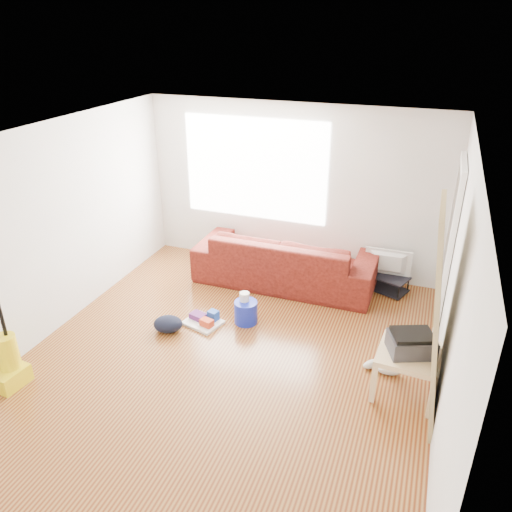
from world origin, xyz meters
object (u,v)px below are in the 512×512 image
(bucket, at_px, (246,322))
(backpack, at_px, (169,331))
(side_table, at_px, (409,359))
(cleaning_tray, at_px, (204,320))
(tv_stand, at_px, (385,282))
(vacuum, at_px, (8,362))
(sofa, at_px, (285,282))

(bucket, relative_size, backpack, 0.82)
(side_table, height_order, cleaning_tray, side_table)
(tv_stand, height_order, bucket, tv_stand)
(side_table, bearing_deg, vacuum, -161.78)
(tv_stand, bearing_deg, backpack, -119.57)
(sofa, height_order, tv_stand, sofa)
(sofa, distance_m, cleaning_tray, 1.56)
(cleaning_tray, height_order, vacuum, vacuum)
(bucket, bearing_deg, vacuum, -134.43)
(sofa, bearing_deg, vacuum, 56.76)
(side_table, xyz_separation_m, bucket, (-2.03, 0.66, -0.42))
(tv_stand, distance_m, cleaning_tray, 2.66)
(sofa, bearing_deg, tv_stand, -169.17)
(side_table, bearing_deg, bucket, 162.03)
(sofa, bearing_deg, cleaning_tray, 65.78)
(vacuum, bearing_deg, sofa, 62.42)
(side_table, distance_m, cleaning_tray, 2.58)
(cleaning_tray, bearing_deg, tv_stand, 39.49)
(sofa, relative_size, vacuum, 1.77)
(side_table, relative_size, bucket, 2.21)
(sofa, distance_m, tv_stand, 1.44)
(bucket, distance_m, vacuum, 2.76)
(side_table, bearing_deg, backpack, 177.25)
(tv_stand, bearing_deg, side_table, -56.90)
(sofa, xyz_separation_m, cleaning_tray, (-0.64, -1.42, 0.05))
(backpack, bearing_deg, tv_stand, 23.95)
(tv_stand, height_order, backpack, tv_stand)
(bucket, height_order, vacuum, vacuum)
(cleaning_tray, distance_m, backpack, 0.46)
(cleaning_tray, xyz_separation_m, vacuum, (-1.43, -1.74, 0.22))
(tv_stand, bearing_deg, cleaning_tray, -119.80)
(tv_stand, xyz_separation_m, backpack, (-2.40, -1.99, -0.12))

